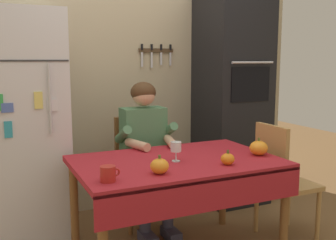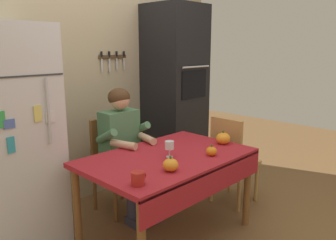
{
  "view_description": "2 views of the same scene",
  "coord_description": "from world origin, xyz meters",
  "px_view_note": "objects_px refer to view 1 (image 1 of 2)",
  "views": [
    {
      "loc": [
        -1.18,
        -2.32,
        1.43
      ],
      "look_at": [
        0.03,
        0.29,
        0.99
      ],
      "focal_mm": 42.5,
      "sensor_mm": 36.0,
      "label": 1
    },
    {
      "loc": [
        -1.91,
        -1.76,
        1.63
      ],
      "look_at": [
        0.13,
        0.22,
        1.0
      ],
      "focal_mm": 35.91,
      "sensor_mm": 36.0,
      "label": 2
    }
  ],
  "objects_px": {
    "wine_glass": "(176,147)",
    "refrigerator": "(20,127)",
    "seated_person": "(146,144)",
    "coffee_mug": "(108,174)",
    "wall_oven": "(232,98)",
    "pumpkin_medium": "(160,166)",
    "chair_behind_person": "(139,165)",
    "pumpkin_large": "(228,159)",
    "chair_right_side": "(280,176)",
    "dining_table": "(178,172)",
    "pumpkin_small": "(259,148)"
  },
  "relations": [
    {
      "from": "wall_oven",
      "to": "wine_glass",
      "type": "relative_size",
      "value": 15.36
    },
    {
      "from": "coffee_mug",
      "to": "wine_glass",
      "type": "bearing_deg",
      "value": 23.9
    },
    {
      "from": "dining_table",
      "to": "chair_right_side",
      "type": "xyz_separation_m",
      "value": [
        0.9,
        -0.01,
        -0.14
      ]
    },
    {
      "from": "dining_table",
      "to": "chair_right_side",
      "type": "distance_m",
      "value": 0.91
    },
    {
      "from": "refrigerator",
      "to": "dining_table",
      "type": "relative_size",
      "value": 1.29
    },
    {
      "from": "chair_behind_person",
      "to": "coffee_mug",
      "type": "distance_m",
      "value": 1.24
    },
    {
      "from": "chair_behind_person",
      "to": "seated_person",
      "type": "xyz_separation_m",
      "value": [
        -0.0,
        -0.19,
        0.23
      ]
    },
    {
      "from": "pumpkin_large",
      "to": "coffee_mug",
      "type": "bearing_deg",
      "value": -178.42
    },
    {
      "from": "chair_behind_person",
      "to": "pumpkin_small",
      "type": "distance_m",
      "value": 1.12
    },
    {
      "from": "wine_glass",
      "to": "pumpkin_medium",
      "type": "relative_size",
      "value": 1.18
    },
    {
      "from": "refrigerator",
      "to": "chair_right_side",
      "type": "relative_size",
      "value": 1.94
    },
    {
      "from": "chair_behind_person",
      "to": "pumpkin_medium",
      "type": "xyz_separation_m",
      "value": [
        -0.25,
        -1.04,
        0.28
      ]
    },
    {
      "from": "chair_behind_person",
      "to": "coffee_mug",
      "type": "xyz_separation_m",
      "value": [
        -0.58,
        -1.06,
        0.27
      ]
    },
    {
      "from": "seated_person",
      "to": "coffee_mug",
      "type": "distance_m",
      "value": 1.05
    },
    {
      "from": "wall_oven",
      "to": "refrigerator",
      "type": "bearing_deg",
      "value": -178.86
    },
    {
      "from": "chair_behind_person",
      "to": "seated_person",
      "type": "height_order",
      "value": "seated_person"
    },
    {
      "from": "refrigerator",
      "to": "wall_oven",
      "type": "distance_m",
      "value": 2.01
    },
    {
      "from": "wall_oven",
      "to": "chair_behind_person",
      "type": "xyz_separation_m",
      "value": [
        -1.04,
        -0.13,
        -0.54
      ]
    },
    {
      "from": "chair_behind_person",
      "to": "pumpkin_large",
      "type": "distance_m",
      "value": 1.1
    },
    {
      "from": "pumpkin_small",
      "to": "chair_behind_person",
      "type": "bearing_deg",
      "value": 123.14
    },
    {
      "from": "dining_table",
      "to": "wine_glass",
      "type": "bearing_deg",
      "value": -137.14
    },
    {
      "from": "pumpkin_medium",
      "to": "wall_oven",
      "type": "bearing_deg",
      "value": 42.06
    },
    {
      "from": "refrigerator",
      "to": "chair_right_side",
      "type": "xyz_separation_m",
      "value": [
        1.85,
        -0.89,
        -0.39
      ]
    },
    {
      "from": "pumpkin_medium",
      "to": "pumpkin_small",
      "type": "height_order",
      "value": "pumpkin_small"
    },
    {
      "from": "refrigerator",
      "to": "wall_oven",
      "type": "bearing_deg",
      "value": 1.14
    },
    {
      "from": "wall_oven",
      "to": "coffee_mug",
      "type": "xyz_separation_m",
      "value": [
        -1.62,
        -1.19,
        -0.27
      ]
    },
    {
      "from": "coffee_mug",
      "to": "dining_table",
      "type": "bearing_deg",
      "value": 24.97
    },
    {
      "from": "chair_behind_person",
      "to": "seated_person",
      "type": "relative_size",
      "value": 0.75
    },
    {
      "from": "wine_glass",
      "to": "refrigerator",
      "type": "bearing_deg",
      "value": 135.49
    },
    {
      "from": "refrigerator",
      "to": "pumpkin_large",
      "type": "height_order",
      "value": "refrigerator"
    },
    {
      "from": "chair_behind_person",
      "to": "wine_glass",
      "type": "height_order",
      "value": "chair_behind_person"
    },
    {
      "from": "chair_right_side",
      "to": "pumpkin_small",
      "type": "distance_m",
      "value": 0.43
    },
    {
      "from": "refrigerator",
      "to": "wine_glass",
      "type": "height_order",
      "value": "refrigerator"
    },
    {
      "from": "pumpkin_medium",
      "to": "chair_right_side",
      "type": "bearing_deg",
      "value": 11.64
    },
    {
      "from": "dining_table",
      "to": "pumpkin_small",
      "type": "height_order",
      "value": "pumpkin_small"
    },
    {
      "from": "chair_behind_person",
      "to": "pumpkin_small",
      "type": "xyz_separation_m",
      "value": [
        0.59,
        -0.91,
        0.28
      ]
    },
    {
      "from": "pumpkin_large",
      "to": "pumpkin_medium",
      "type": "height_order",
      "value": "pumpkin_medium"
    },
    {
      "from": "pumpkin_medium",
      "to": "pumpkin_small",
      "type": "distance_m",
      "value": 0.85
    },
    {
      "from": "pumpkin_small",
      "to": "dining_table",
      "type": "bearing_deg",
      "value": 169.23
    },
    {
      "from": "pumpkin_medium",
      "to": "dining_table",
      "type": "bearing_deg",
      "value": 45.07
    },
    {
      "from": "wall_oven",
      "to": "wine_glass",
      "type": "height_order",
      "value": "wall_oven"
    },
    {
      "from": "pumpkin_medium",
      "to": "chair_behind_person",
      "type": "bearing_deg",
      "value": 76.46
    },
    {
      "from": "pumpkin_large",
      "to": "pumpkin_small",
      "type": "height_order",
      "value": "pumpkin_small"
    },
    {
      "from": "coffee_mug",
      "to": "refrigerator",
      "type": "bearing_deg",
      "value": 108.14
    },
    {
      "from": "pumpkin_large",
      "to": "wall_oven",
      "type": "bearing_deg",
      "value": 55.45
    },
    {
      "from": "coffee_mug",
      "to": "pumpkin_small",
      "type": "bearing_deg",
      "value": 7.46
    },
    {
      "from": "wine_glass",
      "to": "pumpkin_large",
      "type": "height_order",
      "value": "wine_glass"
    },
    {
      "from": "seated_person",
      "to": "coffee_mug",
      "type": "relative_size",
      "value": 10.61
    },
    {
      "from": "refrigerator",
      "to": "seated_person",
      "type": "distance_m",
      "value": 1.01
    },
    {
      "from": "refrigerator",
      "to": "wine_glass",
      "type": "distance_m",
      "value": 1.3
    }
  ]
}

